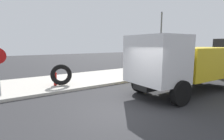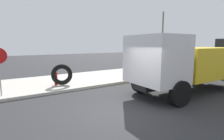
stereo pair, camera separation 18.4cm
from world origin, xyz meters
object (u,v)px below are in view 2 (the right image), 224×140
Objects in this scene: fire_hydrant at (56,78)px; street_light_pole at (162,43)px; loose_tire at (62,75)px; dump_truck_yellow at (187,63)px.

street_light_pole is (8.57, -0.65, 2.08)m from fire_hydrant.
fire_hydrant is 0.64× the size of loose_tire.
fire_hydrant is at bearing 137.98° from dump_truck_yellow.
dump_truck_yellow reaches higher than fire_hydrant.
loose_tire is 0.25× the size of street_light_pole.
dump_truck_yellow is at bearing -124.95° from street_light_pole.
loose_tire reaches higher than fire_hydrant.
street_light_pole is (3.03, 4.34, 1.05)m from dump_truck_yellow.
dump_truck_yellow is (5.54, -4.99, 1.03)m from fire_hydrant.
dump_truck_yellow is 5.40m from street_light_pole.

